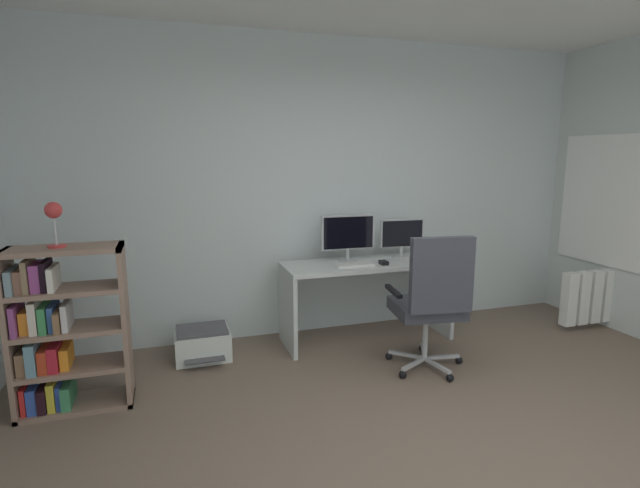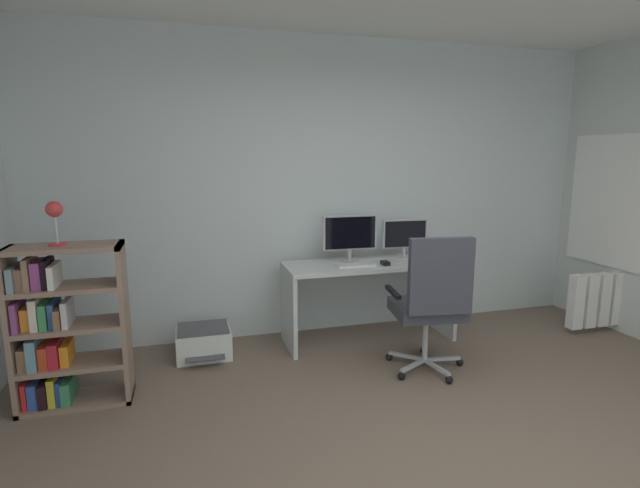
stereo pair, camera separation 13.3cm
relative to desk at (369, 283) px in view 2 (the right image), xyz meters
name	(u,v)px [view 2 (the right image)]	position (x,y,z in m)	size (l,w,h in m)	color
ground_plane	(462,484)	(-0.26, -2.00, -0.55)	(5.36, 4.80, 0.02)	#726050
wall_back	(328,188)	(-0.26, 0.45, 0.83)	(5.36, 0.10, 2.76)	silver
window_pane	(627,203)	(2.42, -0.41, 0.71)	(0.01, 1.23, 1.20)	white
window_frame	(626,203)	(2.41, -0.41, 0.71)	(0.02, 1.31, 1.28)	white
desk	(369,283)	(0.00, 0.00, 0.00)	(1.54, 0.56, 0.73)	silver
monitor_main	(350,234)	(-0.15, 0.10, 0.44)	(0.51, 0.18, 0.42)	#B2B5B7
monitor_secondary	(405,236)	(0.39, 0.10, 0.40)	(0.43, 0.18, 0.36)	#B2B5B7
keyboard	(355,265)	(-0.17, -0.11, 0.20)	(0.34, 0.13, 0.02)	silver
computer_mouse	(385,263)	(0.10, -0.13, 0.21)	(0.06, 0.10, 0.03)	black
office_chair	(432,299)	(0.20, -0.80, 0.06)	(0.64, 0.62, 1.11)	#B7BABC
bookshelf	(59,330)	(-2.44, -0.53, -0.01)	(0.71, 0.32, 1.11)	#8D6F5D
desk_lamp	(55,215)	(-2.39, -0.53, 0.77)	(0.11, 0.11, 0.29)	#C83636
printer	(204,342)	(-1.49, 0.02, -0.42)	(0.45, 0.45, 0.26)	white
radiator	(608,299)	(2.33, -0.41, -0.22)	(0.88, 0.10, 0.52)	white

